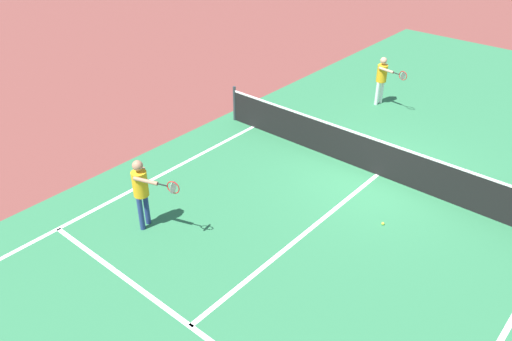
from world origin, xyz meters
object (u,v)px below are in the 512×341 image
net (380,158)px  player_near (142,187)px  player_far (382,76)px  tennis_ball_near_net (383,224)px

net → player_near: size_ratio=6.00×
player_near → player_far: (0.62, 8.97, -0.06)m
net → player_far: bearing=118.7°
net → player_far: player_far is taller
player_far → tennis_ball_near_net: 6.55m
net → tennis_ball_near_net: 2.12m
net → player_near: (-2.74, -5.10, 0.52)m
tennis_ball_near_net → player_far: bearing=119.8°
net → tennis_ball_near_net: (1.10, -1.75, -0.46)m
tennis_ball_near_net → player_near: bearing=-138.9°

